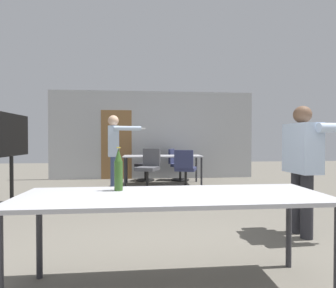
% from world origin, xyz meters
% --- Properties ---
extents(back_wall, '(6.13, 0.12, 2.63)m').
position_xyz_m(back_wall, '(-0.03, 6.45, 1.31)').
color(back_wall, '#B2B5B7').
rests_on(back_wall, ground_plane).
extents(conference_table_near, '(2.33, 0.74, 0.76)m').
position_xyz_m(conference_table_near, '(-0.05, 0.48, 0.69)').
color(conference_table_near, '#A8A8AD').
rests_on(conference_table_near, ground_plane).
extents(conference_table_far, '(2.04, 0.78, 0.76)m').
position_xyz_m(conference_table_far, '(0.21, 5.31, 0.69)').
color(conference_table_far, '#A8A8AD').
rests_on(conference_table_far, ground_plane).
extents(tv_screen, '(0.44, 1.19, 1.62)m').
position_xyz_m(tv_screen, '(-2.52, 3.15, 1.02)').
color(tv_screen, black).
rests_on(tv_screen, ground_plane).
extents(person_right_polo, '(0.76, 0.67, 1.58)m').
position_xyz_m(person_right_polo, '(1.66, 1.53, 0.94)').
color(person_right_polo, '#28282D').
rests_on(person_right_polo, ground_plane).
extents(person_far_watching, '(0.82, 0.57, 1.69)m').
position_xyz_m(person_far_watching, '(-0.91, 4.13, 1.03)').
color(person_far_watching, '#3D4C75').
rests_on(person_far_watching, ground_plane).
extents(office_chair_far_right, '(0.60, 0.64, 0.93)m').
position_xyz_m(office_chair_far_right, '(0.69, 4.59, 0.44)').
color(office_chair_far_right, black).
rests_on(office_chair_far_right, ground_plane).
extents(office_chair_far_left, '(0.62, 0.66, 0.96)m').
position_xyz_m(office_chair_far_left, '(-0.17, 4.67, 0.46)').
color(office_chair_far_left, black).
rests_on(office_chair_far_left, ground_plane).
extents(office_chair_near_pushed, '(0.67, 0.64, 0.91)m').
position_xyz_m(office_chair_near_pushed, '(-0.18, 5.95, 0.42)').
color(office_chair_near_pushed, black).
rests_on(office_chair_near_pushed, ground_plane).
extents(office_chair_mid_tucked, '(0.65, 0.61, 0.90)m').
position_xyz_m(office_chair_mid_tucked, '(0.69, 5.99, 0.42)').
color(office_chair_mid_tucked, black).
rests_on(office_chair_mid_tucked, ground_plane).
extents(beer_bottle, '(0.07, 0.07, 0.36)m').
position_xyz_m(beer_bottle, '(-0.48, 0.67, 0.92)').
color(beer_bottle, '#2D511E').
rests_on(beer_bottle, conference_table_near).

